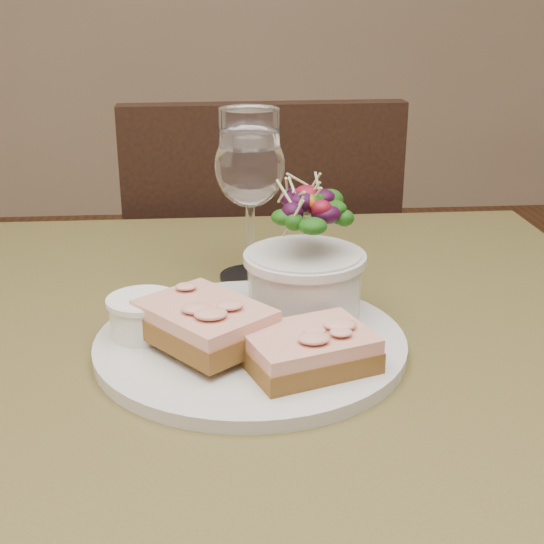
{
  "coord_description": "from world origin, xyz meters",
  "views": [
    {
      "loc": [
        -0.04,
        -0.64,
        1.06
      ],
      "look_at": [
        0.02,
        0.02,
        0.81
      ],
      "focal_mm": 50.0,
      "sensor_mm": 36.0,
      "label": 1
    }
  ],
  "objects": [
    {
      "name": "garnish",
      "position": [
        -0.09,
        0.06,
        0.77
      ],
      "size": [
        0.05,
        0.04,
        0.02
      ],
      "color": "#0D3409",
      "rests_on": "dinner_plate"
    },
    {
      "name": "dinner_plate",
      "position": [
        -0.01,
        -0.02,
        0.76
      ],
      "size": [
        0.28,
        0.28,
        0.01
      ],
      "primitive_type": "cylinder",
      "color": "silver",
      "rests_on": "cafe_table"
    },
    {
      "name": "ramekin",
      "position": [
        -0.1,
        -0.0,
        0.78
      ],
      "size": [
        0.06,
        0.06,
        0.04
      ],
      "color": "white",
      "rests_on": "dinner_plate"
    },
    {
      "name": "sandwich_back",
      "position": [
        -0.05,
        -0.04,
        0.79
      ],
      "size": [
        0.13,
        0.14,
        0.03
      ],
      "rotation": [
        0.0,
        0.0,
        -0.88
      ],
      "color": "#4E2915",
      "rests_on": "dinner_plate"
    },
    {
      "name": "cafe_table",
      "position": [
        0.0,
        0.0,
        0.65
      ],
      "size": [
        0.8,
        0.8,
        0.75
      ],
      "color": "#49461F",
      "rests_on": "ground"
    },
    {
      "name": "salad_bowl",
      "position": [
        0.05,
        0.03,
        0.82
      ],
      "size": [
        0.11,
        0.11,
        0.13
      ],
      "color": "silver",
      "rests_on": "dinner_plate"
    },
    {
      "name": "chair_far",
      "position": [
        0.03,
        0.64,
        0.29
      ],
      "size": [
        0.43,
        0.43,
        0.9
      ],
      "rotation": [
        0.0,
        0.0,
        3.17
      ],
      "color": "black",
      "rests_on": "ground"
    },
    {
      "name": "wine_glass",
      "position": [
        0.0,
        0.16,
        0.87
      ],
      "size": [
        0.08,
        0.08,
        0.18
      ],
      "color": "white",
      "rests_on": "cafe_table"
    },
    {
      "name": "sandwich_front",
      "position": [
        0.04,
        -0.08,
        0.78
      ],
      "size": [
        0.12,
        0.11,
        0.03
      ],
      "rotation": [
        0.0,
        0.0,
        0.34
      ],
      "color": "#4E2915",
      "rests_on": "dinner_plate"
    }
  ]
}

